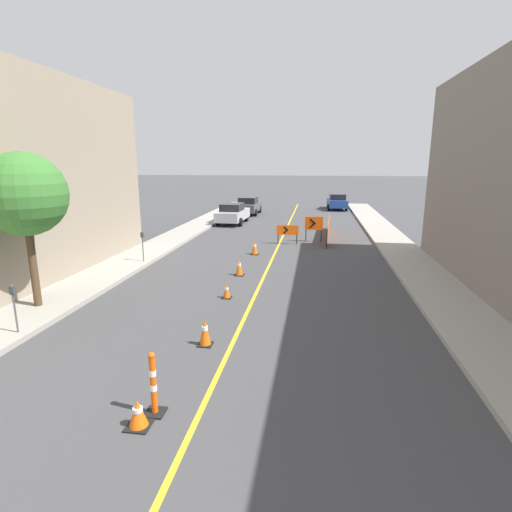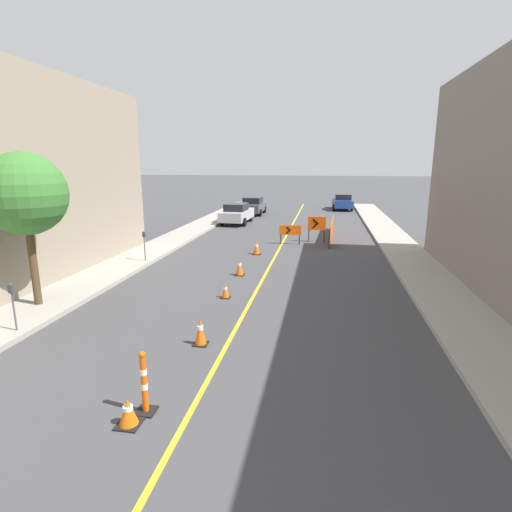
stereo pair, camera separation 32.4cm
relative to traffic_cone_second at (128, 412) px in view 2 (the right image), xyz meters
The scene contains 18 objects.
lane_stripe 16.00m from the traffic_cone_second, 86.46° to the left, with size 0.12×48.67×0.01m.
sidewalk_left 16.94m from the traffic_cone_second, 109.54° to the left, with size 2.23×48.67×0.16m.
sidewalk_right 17.70m from the traffic_cone_second, 64.43° to the left, with size 2.23×48.67×0.16m.
traffic_cone_second is the anchor object (origin of this frame).
traffic_cone_third 3.43m from the traffic_cone_second, 85.06° to the left, with size 0.38×0.38×0.74m.
traffic_cone_fourth 7.16m from the traffic_cone_second, 89.73° to the left, with size 0.33×0.33×0.53m.
traffic_cone_fifth 10.09m from the traffic_cone_second, 90.46° to the left, with size 0.39×0.39×0.72m.
traffic_cone_farthest 14.13m from the traffic_cone_second, 90.15° to the left, with size 0.43×0.43×0.71m.
delineator_post_front 0.53m from the traffic_cone_second, 71.16° to the left, with size 0.38×0.38×1.27m.
arrow_barricade_primary 17.17m from the traffic_cone_second, 85.14° to the left, with size 1.28×0.16×1.11m.
arrow_barricade_secondary 18.28m from the traffic_cone_second, 80.65° to the left, with size 1.07×0.10×1.53m.
safety_mesh_fence 19.97m from the traffic_cone_second, 78.77° to the left, with size 0.41×7.10×1.10m.
parked_car_curb_near 24.71m from the traffic_cone_second, 97.83° to the left, with size 2.02×4.39×1.59m.
parked_car_curb_mid 30.50m from the traffic_cone_second, 95.83° to the left, with size 1.95×4.35×1.59m.
parked_car_curb_far 35.93m from the traffic_cone_second, 81.73° to the left, with size 1.96×4.37×1.59m.
parking_meter_near_curb 5.86m from the traffic_cone_second, 147.74° to the left, with size 0.12×0.11×1.36m.
parking_meter_far_curb 12.34m from the traffic_cone_second, 113.46° to the left, with size 0.12×0.11×1.41m.
street_tree_left_near 8.45m from the traffic_cone_second, 138.56° to the left, with size 2.56×2.56×4.87m.
Camera 2 is at (2.40, 2.44, 4.69)m, focal length 28.00 mm.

